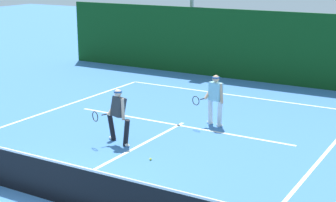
# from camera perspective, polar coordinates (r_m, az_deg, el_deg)

# --- Properties ---
(ground_plane) EXTENTS (80.00, 80.00, 0.00)m
(ground_plane) POSITION_cam_1_polar(r_m,az_deg,el_deg) (12.00, -13.60, -10.15)
(ground_plane) COLOR #3C72B3
(court_line_baseline_far) EXTENTS (9.30, 0.10, 0.01)m
(court_line_baseline_far) POSITION_cam_1_polar(r_m,az_deg,el_deg) (20.43, 7.29, 0.62)
(court_line_baseline_far) COLOR white
(court_line_baseline_far) RESTS_ON ground_plane
(court_line_service) EXTENTS (7.58, 0.10, 0.01)m
(court_line_service) POSITION_cam_1_polar(r_m,az_deg,el_deg) (16.58, 1.14, -2.63)
(court_line_service) COLOR white
(court_line_service) RESTS_ON ground_plane
(court_line_centre) EXTENTS (0.10, 6.40, 0.01)m
(court_line_centre) POSITION_cam_1_polar(r_m,az_deg,el_deg) (14.26, -4.65, -5.65)
(court_line_centre) COLOR white
(court_line_centre) RESTS_ON ground_plane
(tennis_net) EXTENTS (10.19, 0.09, 1.06)m
(tennis_net) POSITION_cam_1_polar(r_m,az_deg,el_deg) (11.80, -13.75, -7.95)
(tennis_net) COLOR #1E4723
(tennis_net) RESTS_ON ground_plane
(player_near) EXTENTS (1.11, 0.82, 1.57)m
(player_near) POSITION_cam_1_polar(r_m,az_deg,el_deg) (14.81, -5.44, -1.39)
(player_near) COLOR black
(player_near) RESTS_ON ground_plane
(player_far) EXTENTS (0.90, 0.86, 1.61)m
(player_far) POSITION_cam_1_polar(r_m,az_deg,el_deg) (16.43, 5.12, 0.34)
(player_far) COLOR silver
(player_far) RESTS_ON ground_plane
(tennis_ball) EXTENTS (0.07, 0.07, 0.07)m
(tennis_ball) POSITION_cam_1_polar(r_m,az_deg,el_deg) (13.72, -1.91, -6.32)
(tennis_ball) COLOR #D1E033
(tennis_ball) RESTS_ON ground_plane
(back_fence_windscreen) EXTENTS (20.08, 0.12, 3.03)m
(back_fence_windscreen) POSITION_cam_1_polar(r_m,az_deg,el_deg) (22.67, 10.23, 5.80)
(back_fence_windscreen) COLOR #0E3F16
(back_fence_windscreen) RESTS_ON ground_plane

